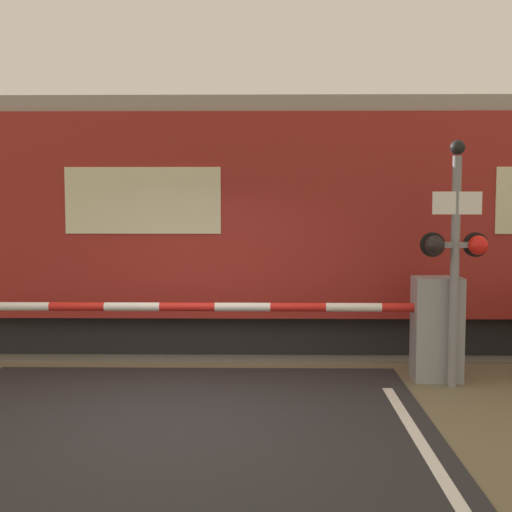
# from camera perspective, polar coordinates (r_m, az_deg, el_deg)

# --- Properties ---
(ground_plane) EXTENTS (80.00, 80.00, 0.00)m
(ground_plane) POSITION_cam_1_polar(r_m,az_deg,el_deg) (7.88, -6.19, -12.49)
(ground_plane) COLOR #6B6047
(track_bed) EXTENTS (36.00, 3.20, 0.13)m
(track_bed) POSITION_cam_1_polar(r_m,az_deg,el_deg) (11.69, -3.77, -6.60)
(track_bed) COLOR #666056
(track_bed) RESTS_ON ground_plane
(train) EXTENTS (21.92, 2.86, 3.76)m
(train) POSITION_cam_1_polar(r_m,az_deg,el_deg) (11.56, -7.80, 2.73)
(train) COLOR black
(train) RESTS_ON ground_plane
(crossing_barrier) EXTENTS (6.74, 0.44, 1.32)m
(crossing_barrier) POSITION_cam_1_polar(r_m,az_deg,el_deg) (9.23, 10.77, -5.42)
(crossing_barrier) COLOR gray
(crossing_barrier) RESTS_ON ground_plane
(signal_post) EXTENTS (0.82, 0.26, 3.01)m
(signal_post) POSITION_cam_1_polar(r_m,az_deg,el_deg) (8.94, 15.67, 0.65)
(signal_post) COLOR gray
(signal_post) RESTS_ON ground_plane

